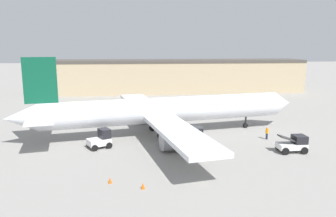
{
  "coord_description": "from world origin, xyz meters",
  "views": [
    {
      "loc": [
        -4.63,
        -43.58,
        11.98
      ],
      "look_at": [
        0.0,
        0.0,
        3.59
      ],
      "focal_mm": 35.0,
      "sensor_mm": 36.0,
      "label": 1
    }
  ],
  "objects": [
    {
      "name": "belt_loader_truck",
      "position": [
        13.48,
        -9.32,
        0.97
      ],
      "size": [
        3.18,
        2.01,
        2.03
      ],
      "rotation": [
        0.0,
        0.0,
        -0.0
      ],
      "color": "silver",
      "rests_on": "ground_plane"
    },
    {
      "name": "pushback_tug",
      "position": [
        2.15,
        -6.74,
        1.17
      ],
      "size": [
        2.98,
        2.14,
        2.59
      ],
      "rotation": [
        0.0,
        0.0,
        -0.03
      ],
      "color": "yellow",
      "rests_on": "ground_plane"
    },
    {
      "name": "terminal_building",
      "position": [
        6.46,
        41.43,
        4.25
      ],
      "size": [
        65.99,
        10.45,
        8.49
      ],
      "color": "tan",
      "rests_on": "ground_plane"
    },
    {
      "name": "ground_plane",
      "position": [
        0.0,
        0.0,
        0.0
      ],
      "size": [
        400.0,
        400.0,
        0.0
      ],
      "primitive_type": "plane",
      "color": "gray"
    },
    {
      "name": "safety_cone_near",
      "position": [
        -4.0,
        -17.38,
        0.28
      ],
      "size": [
        0.36,
        0.36,
        0.55
      ],
      "color": "#EF590F",
      "rests_on": "ground_plane"
    },
    {
      "name": "baggage_tug",
      "position": [
        -8.64,
        -5.26,
        1.02
      ],
      "size": [
        3.19,
        2.98,
        2.24
      ],
      "rotation": [
        0.0,
        0.0,
        0.47
      ],
      "color": "silver",
      "rests_on": "ground_plane"
    },
    {
      "name": "ground_crew_worker",
      "position": [
        12.55,
        -3.94,
        0.89
      ],
      "size": [
        0.37,
        0.37,
        1.67
      ],
      "rotation": [
        0.0,
        0.0,
        0.13
      ],
      "color": "#1E2338",
      "rests_on": "ground_plane"
    },
    {
      "name": "airplane",
      "position": [
        -0.96,
        -0.18,
        3.3
      ],
      "size": [
        39.97,
        36.41,
        10.69
      ],
      "rotation": [
        0.0,
        0.0,
        0.19
      ],
      "color": "silver",
      "rests_on": "ground_plane"
    },
    {
      "name": "safety_cone_far",
      "position": [
        -6.86,
        -15.89,
        0.28
      ],
      "size": [
        0.36,
        0.36,
        0.55
      ],
      "color": "#EF590F",
      "rests_on": "ground_plane"
    }
  ]
}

